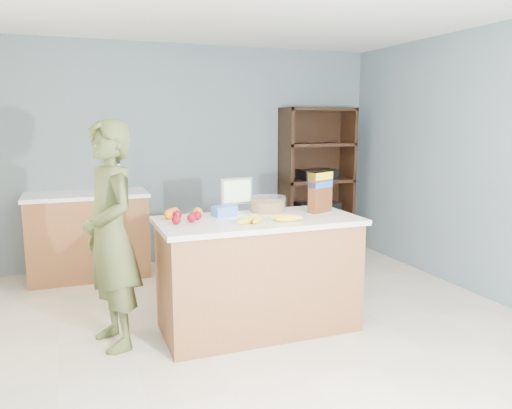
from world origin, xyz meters
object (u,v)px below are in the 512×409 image
object	(u,v)px
counter_peninsula	(258,278)
tv	(236,192)
shelving_unit	(315,183)
person	(111,236)
cereal_box	(320,189)

from	to	relation	value
counter_peninsula	tv	xyz separation A→B (m)	(-0.06, 0.34, 0.64)
shelving_unit	person	xyz separation A→B (m)	(-2.65, -1.94, -0.03)
counter_peninsula	person	distance (m)	1.18
person	tv	distance (m)	1.09
person	cereal_box	size ratio (longest dim) A/B	5.00
person	tv	bearing A→B (deg)	87.02
shelving_unit	person	world-z (taller)	shelving_unit
shelving_unit	person	distance (m)	3.29
tv	counter_peninsula	bearing A→B (deg)	-79.13
counter_peninsula	shelving_unit	size ratio (longest dim) A/B	0.87
person	cereal_box	distance (m)	1.69
shelving_unit	counter_peninsula	bearing A→B (deg)	-127.11
person	cereal_box	world-z (taller)	person
tv	cereal_box	bearing A→B (deg)	-23.61
counter_peninsula	cereal_box	distance (m)	0.89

